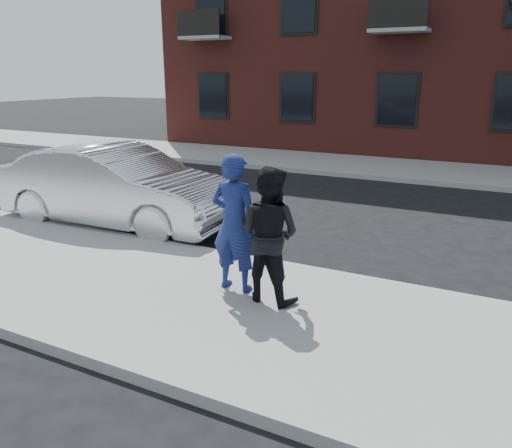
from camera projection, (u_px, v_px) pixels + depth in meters
The scene contains 8 objects.
ground at pixel (185, 297), 7.17m from camera, with size 100.00×100.00×0.00m, color black.
near_sidewalk at pixel (174, 299), 6.94m from camera, with size 50.00×3.50×0.15m, color gray.
near_curb at pixel (237, 258), 8.47m from camera, with size 50.00×0.10×0.15m, color #999691.
far_sidewalk at pixel (378, 167), 16.74m from camera, with size 50.00×3.50×0.15m, color gray.
far_curb at pixel (363, 177), 15.21m from camera, with size 50.00×0.10×0.15m, color #999691.
silver_sedan at pixel (116, 186), 10.32m from camera, with size 1.79×5.13×1.69m, color silver.
man_hoodie at pixel (235, 223), 6.82m from camera, with size 0.71×0.52×1.93m.
man_peacoat at pixel (269, 235), 6.52m from camera, with size 0.95×0.77×1.81m.
Camera 1 is at (3.90, -5.38, 3.07)m, focal length 35.00 mm.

